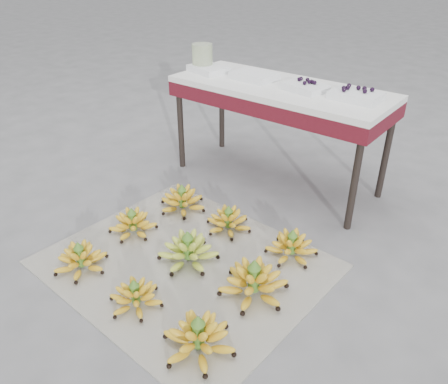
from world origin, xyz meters
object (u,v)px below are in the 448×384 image
Objects in this scene: vendor_table at (279,97)px; tray_right at (305,87)px; bunch_front_right at (199,338)px; tray_left at (254,76)px; glass_jar at (202,57)px; tray_far_right at (356,95)px; bunch_mid_center at (188,251)px; bunch_back_left at (182,201)px; bunch_front_left at (81,259)px; bunch_front_center at (136,296)px; bunch_back_right at (292,247)px; bunch_back_center at (229,221)px; newspaper_mat at (185,264)px; bunch_mid_right at (254,282)px; bunch_mid_left at (133,224)px; tray_far_left at (208,69)px.

vendor_table is 0.19m from tray_right.
tray_left is (-0.72, 1.36, 0.59)m from bunch_front_right.
glass_jar reaches higher than tray_right.
vendor_table is 5.12× the size of tray_far_right.
bunch_mid_center is 1.31× the size of bunch_back_left.
bunch_front_left reaches higher than bunch_front_center.
tray_far_right reaches higher than bunch_front_center.
bunch_back_right is 0.93m from tray_right.
bunch_back_center is at bearing 78.90° from bunch_front_center.
bunch_front_right reaches higher than bunch_front_left.
bunch_front_right is (0.37, -0.01, 0.01)m from bunch_front_center.
bunch_back_center is 1.77× the size of glass_jar.
newspaper_mat is at bearing -107.64° from tray_far_right.
bunch_mid_right is 1.15m from tray_far_right.
newspaper_mat is 0.07m from bunch_mid_center.
bunch_mid_left is 0.98× the size of bunch_back_right.
glass_jar is (-0.39, -0.03, 0.06)m from tray_left.
bunch_mid_left is 0.82× the size of bunch_mid_right.
tray_far_right is at bearing 50.45° from bunch_mid_center.
tray_far_right is at bearing 2.43° from glass_jar.
newspaper_mat is 3.85× the size of bunch_back_right.
tray_far_right is (0.29, 0.03, 0.00)m from tray_right.
bunch_front_left is 1.15× the size of tray_left.
bunch_mid_right reaches higher than newspaper_mat.
tray_far_right is (0.33, 1.02, 0.65)m from newspaper_mat.
bunch_back_center is at bearing 114.23° from bunch_front_right.
tray_far_left is (-0.64, 0.60, 0.60)m from bunch_back_center.
bunch_front_right is 0.96× the size of bunch_back_right.
bunch_front_right is (0.39, -0.35, 0.06)m from newspaper_mat.
bunch_front_center is at bearing -107.12° from bunch_mid_center.
newspaper_mat is at bearing 132.82° from bunch_front_right.
tray_far_left reaches higher than bunch_mid_center.
bunch_back_center is at bearing 157.54° from bunch_mid_right.
bunch_back_right is 0.95m from vendor_table.
bunch_front_left is 1.51m from tray_right.
vendor_table is at bearing 4.15° from tray_far_left.
bunch_front_left is 1.22× the size of tray_far_right.
tray_right is (0.00, 1.33, 0.60)m from bunch_front_center.
bunch_back_left is 1.12m from tray_far_right.
bunch_back_center reaches higher than bunch_front_center.
bunch_back_right reaches higher than bunch_front_left.
tray_far_right is at bearing 5.06° from tray_right.
glass_jar is (-0.72, 0.95, 0.65)m from bunch_mid_center.
bunch_front_left is at bearing -155.72° from bunch_back_right.
bunch_mid_center is at bearing -53.09° from glass_jar.
bunch_mid_right is 1.59m from glass_jar.
bunch_front_right is at bearing -16.10° from bunch_front_center.
vendor_table reaches higher than bunch_front_center.
newspaper_mat is at bearing -72.12° from tray_left.
bunch_front_right is 1.13× the size of tray_far_left.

